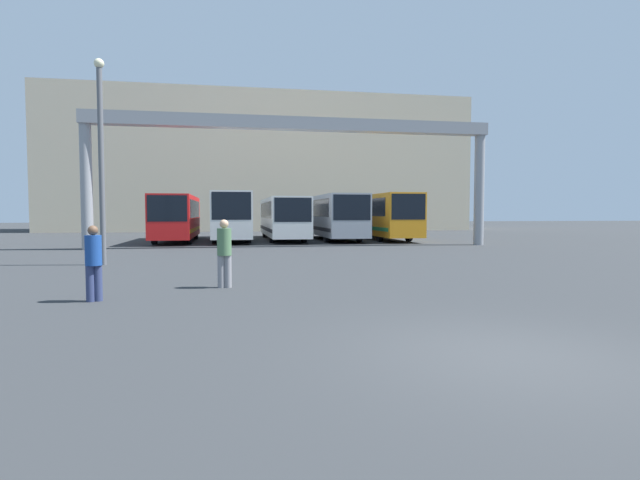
{
  "coord_description": "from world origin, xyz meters",
  "views": [
    {
      "loc": [
        -3.7,
        -6.11,
        1.95
      ],
      "look_at": [
        1.64,
        23.55,
        0.3
      ],
      "focal_mm": 28.0,
      "sensor_mm": 36.0,
      "label": 1
    }
  ],
  "objects_px": {
    "bus_slot_1": "(231,214)",
    "bus_slot_2": "(283,216)",
    "pedestrian_near_center": "(224,252)",
    "lamp_post": "(101,153)",
    "bus_slot_4": "(379,214)",
    "bus_slot_0": "(177,216)",
    "bus_slot_3": "(333,214)",
    "pedestrian_near_right": "(94,261)"
  },
  "relations": [
    {
      "from": "bus_slot_2",
      "to": "pedestrian_near_center",
      "type": "bearing_deg",
      "value": -99.69
    },
    {
      "from": "lamp_post",
      "to": "bus_slot_0",
      "type": "bearing_deg",
      "value": 85.67
    },
    {
      "from": "bus_slot_0",
      "to": "bus_slot_3",
      "type": "bearing_deg",
      "value": 3.27
    },
    {
      "from": "bus_slot_4",
      "to": "pedestrian_near_center",
      "type": "distance_m",
      "value": 25.33
    },
    {
      "from": "bus_slot_1",
      "to": "bus_slot_2",
      "type": "bearing_deg",
      "value": 0.33
    },
    {
      "from": "pedestrian_near_right",
      "to": "bus_slot_1",
      "type": "bearing_deg",
      "value": -118.98
    },
    {
      "from": "bus_slot_2",
      "to": "lamp_post",
      "type": "bearing_deg",
      "value": -117.6
    },
    {
      "from": "pedestrian_near_center",
      "to": "bus_slot_1",
      "type": "bearing_deg",
      "value": 89.56
    },
    {
      "from": "bus_slot_4",
      "to": "lamp_post",
      "type": "bearing_deg",
      "value": -134.07
    },
    {
      "from": "bus_slot_2",
      "to": "bus_slot_3",
      "type": "bearing_deg",
      "value": -6.82
    },
    {
      "from": "bus_slot_2",
      "to": "bus_slot_3",
      "type": "xyz_separation_m",
      "value": [
        3.63,
        -0.43,
        0.11
      ]
    },
    {
      "from": "bus_slot_1",
      "to": "pedestrian_near_center",
      "type": "xyz_separation_m",
      "value": [
        -0.24,
        -22.6,
        -0.94
      ]
    },
    {
      "from": "bus_slot_3",
      "to": "pedestrian_near_right",
      "type": "height_order",
      "value": "bus_slot_3"
    },
    {
      "from": "bus_slot_3",
      "to": "pedestrian_near_center",
      "type": "relative_size",
      "value": 6.41
    },
    {
      "from": "lamp_post",
      "to": "pedestrian_near_center",
      "type": "bearing_deg",
      "value": -55.47
    },
    {
      "from": "bus_slot_0",
      "to": "bus_slot_4",
      "type": "xyz_separation_m",
      "value": [
        14.51,
        1.17,
        0.1
      ]
    },
    {
      "from": "bus_slot_2",
      "to": "pedestrian_near_center",
      "type": "distance_m",
      "value": 22.97
    },
    {
      "from": "bus_slot_3",
      "to": "pedestrian_near_center",
      "type": "xyz_separation_m",
      "value": [
        -7.49,
        -22.19,
        -0.88
      ]
    },
    {
      "from": "bus_slot_0",
      "to": "pedestrian_near_center",
      "type": "bearing_deg",
      "value": -81.07
    },
    {
      "from": "bus_slot_0",
      "to": "pedestrian_near_right",
      "type": "distance_m",
      "value": 23.14
    },
    {
      "from": "bus_slot_4",
      "to": "bus_slot_3",
      "type": "bearing_deg",
      "value": -171.41
    },
    {
      "from": "bus_slot_2",
      "to": "bus_slot_3",
      "type": "distance_m",
      "value": 3.66
    },
    {
      "from": "bus_slot_2",
      "to": "bus_slot_4",
      "type": "bearing_deg",
      "value": 0.9
    },
    {
      "from": "bus_slot_1",
      "to": "bus_slot_4",
      "type": "height_order",
      "value": "bus_slot_1"
    },
    {
      "from": "bus_slot_2",
      "to": "bus_slot_4",
      "type": "relative_size",
      "value": 0.98
    },
    {
      "from": "bus_slot_4",
      "to": "pedestrian_near_right",
      "type": "bearing_deg",
      "value": -119.83
    },
    {
      "from": "bus_slot_0",
      "to": "lamp_post",
      "type": "height_order",
      "value": "lamp_post"
    },
    {
      "from": "bus_slot_4",
      "to": "pedestrian_near_right",
      "type": "distance_m",
      "value": 28.01
    },
    {
      "from": "bus_slot_0",
      "to": "bus_slot_3",
      "type": "distance_m",
      "value": 10.9
    },
    {
      "from": "pedestrian_near_right",
      "to": "lamp_post",
      "type": "bearing_deg",
      "value": -99.84
    },
    {
      "from": "bus_slot_0",
      "to": "lamp_post",
      "type": "bearing_deg",
      "value": -94.33
    },
    {
      "from": "bus_slot_1",
      "to": "lamp_post",
      "type": "height_order",
      "value": "lamp_post"
    },
    {
      "from": "bus_slot_1",
      "to": "bus_slot_2",
      "type": "relative_size",
      "value": 1.0
    },
    {
      "from": "bus_slot_4",
      "to": "pedestrian_near_center",
      "type": "xyz_separation_m",
      "value": [
        -11.12,
        -22.74,
        -0.92
      ]
    },
    {
      "from": "bus_slot_2",
      "to": "bus_slot_4",
      "type": "xyz_separation_m",
      "value": [
        7.26,
        0.11,
        0.15
      ]
    },
    {
      "from": "bus_slot_1",
      "to": "pedestrian_near_center",
      "type": "bearing_deg",
      "value": -90.6
    },
    {
      "from": "pedestrian_near_center",
      "to": "bus_slot_2",
      "type": "bearing_deg",
      "value": 80.47
    },
    {
      "from": "bus_slot_3",
      "to": "bus_slot_2",
      "type": "bearing_deg",
      "value": 173.18
    },
    {
      "from": "pedestrian_near_center",
      "to": "lamp_post",
      "type": "bearing_deg",
      "value": 124.69
    },
    {
      "from": "bus_slot_3",
      "to": "pedestrian_near_right",
      "type": "relative_size",
      "value": 6.8
    },
    {
      "from": "bus_slot_4",
      "to": "lamp_post",
      "type": "height_order",
      "value": "lamp_post"
    },
    {
      "from": "bus_slot_1",
      "to": "bus_slot_3",
      "type": "height_order",
      "value": "bus_slot_1"
    }
  ]
}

